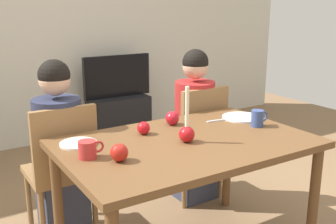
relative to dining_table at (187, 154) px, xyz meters
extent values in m
cube|color=beige|center=(0.00, 2.60, 0.63)|extent=(6.40, 0.10, 2.60)
cube|color=brown|center=(0.00, 0.00, 0.06)|extent=(1.40, 0.90, 0.04)
cylinder|color=brown|center=(0.64, -0.39, -0.31)|extent=(0.06, 0.06, 0.71)
cylinder|color=brown|center=(-0.64, 0.39, -0.31)|extent=(0.06, 0.06, 0.71)
cylinder|color=brown|center=(0.64, 0.39, -0.31)|extent=(0.06, 0.06, 0.71)
cube|color=olive|center=(-0.53, 0.69, -0.24)|extent=(0.40, 0.40, 0.04)
cube|color=olive|center=(-0.53, 0.51, 0.01)|extent=(0.40, 0.04, 0.45)
cylinder|color=olive|center=(-0.36, 0.86, -0.46)|extent=(0.04, 0.04, 0.41)
cylinder|color=olive|center=(-0.70, 0.86, -0.46)|extent=(0.04, 0.04, 0.41)
cylinder|color=olive|center=(-0.36, 0.52, -0.46)|extent=(0.04, 0.04, 0.41)
cylinder|color=olive|center=(-0.70, 0.52, -0.46)|extent=(0.04, 0.04, 0.41)
cube|color=olive|center=(0.51, 0.69, -0.24)|extent=(0.40, 0.40, 0.04)
cube|color=olive|center=(0.51, 0.51, 0.01)|extent=(0.40, 0.04, 0.45)
cylinder|color=olive|center=(0.68, 0.86, -0.46)|extent=(0.04, 0.04, 0.41)
cylinder|color=olive|center=(0.34, 0.86, -0.46)|extent=(0.04, 0.04, 0.41)
cylinder|color=olive|center=(0.68, 0.52, -0.46)|extent=(0.04, 0.04, 0.41)
cylinder|color=olive|center=(0.34, 0.52, -0.46)|extent=(0.04, 0.04, 0.41)
cube|color=#33384C|center=(-0.53, 0.64, -0.44)|extent=(0.28, 0.28, 0.45)
cylinder|color=#282D47|center=(-0.53, 0.64, 0.02)|extent=(0.30, 0.30, 0.48)
sphere|color=tan|center=(-0.53, 0.64, 0.38)|extent=(0.19, 0.19, 0.19)
sphere|color=black|center=(-0.53, 0.64, 0.41)|extent=(0.19, 0.19, 0.19)
cube|color=#33384C|center=(0.51, 0.64, -0.44)|extent=(0.28, 0.28, 0.45)
cylinder|color=#AD2323|center=(0.51, 0.64, 0.02)|extent=(0.30, 0.30, 0.48)
sphere|color=tan|center=(0.51, 0.64, 0.38)|extent=(0.19, 0.19, 0.19)
sphere|color=black|center=(0.51, 0.64, 0.41)|extent=(0.19, 0.19, 0.19)
cube|color=black|center=(0.65, 2.30, -0.43)|extent=(0.64, 0.40, 0.48)
cube|color=black|center=(0.65, 2.30, 0.04)|extent=(0.79, 0.04, 0.46)
cube|color=black|center=(0.65, 2.30, 0.04)|extent=(0.76, 0.05, 0.46)
sphere|color=red|center=(-0.02, -0.02, 0.13)|extent=(0.09, 0.09, 0.09)
cylinder|color=#EFE5C6|center=(-0.02, -0.02, 0.29)|extent=(0.02, 0.02, 0.22)
cylinder|color=white|center=(-0.54, 0.26, 0.09)|extent=(0.20, 0.20, 0.01)
cylinder|color=silver|center=(0.57, 0.18, 0.09)|extent=(0.26, 0.26, 0.01)
cylinder|color=#B72D2D|center=(-0.57, 0.04, 0.13)|extent=(0.09, 0.09, 0.09)
torus|color=#B72D2D|center=(-0.51, 0.04, 0.13)|extent=(0.06, 0.01, 0.06)
cylinder|color=#33477F|center=(0.52, -0.01, 0.14)|extent=(0.08, 0.08, 0.10)
torus|color=#33477F|center=(0.58, -0.01, 0.14)|extent=(0.07, 0.01, 0.07)
cube|color=silver|center=(0.40, 0.21, 0.09)|extent=(0.18, 0.04, 0.01)
sphere|color=red|center=(0.09, 0.30, 0.13)|extent=(0.09, 0.09, 0.09)
sphere|color=#AF1E15|center=(-0.45, -0.08, 0.13)|extent=(0.09, 0.09, 0.09)
sphere|color=red|center=(-0.15, 0.23, 0.12)|extent=(0.08, 0.08, 0.08)
camera|label=1|loc=(-1.24, -1.78, 0.83)|focal=43.59mm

